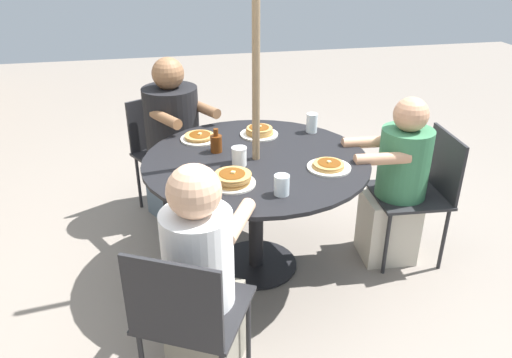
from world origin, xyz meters
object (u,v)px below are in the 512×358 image
at_px(pancake_plate_a, 232,179).
at_px(pancake_plate_c, 259,132).
at_px(patio_table, 256,177).
at_px(patio_chair_north, 164,146).
at_px(coffee_cup, 239,156).
at_px(diner_south, 396,188).
at_px(patio_chair_east, 188,313).
at_px(diner_east, 202,283).
at_px(pancake_plate_d, 200,137).
at_px(syrup_bottle, 216,143).
at_px(drinking_glass_a, 282,185).
at_px(patio_chair_south, 422,187).
at_px(diner_north, 176,148).
at_px(drinking_glass_b, 312,123).
at_px(pancake_plate_b, 329,166).

xyz_separation_m(pancake_plate_a, pancake_plate_c, (0.64, -0.28, -0.01)).
bearing_deg(patio_table, pancake_plate_c, -14.78).
bearing_deg(patio_chair_north, coffee_cup, 83.06).
height_order(diner_south, pancake_plate_c, diner_south).
height_order(patio_chair_east, diner_east, diner_east).
bearing_deg(pancake_plate_d, diner_east, 174.22).
bearing_deg(syrup_bottle, diner_south, -100.90).
xyz_separation_m(patio_table, drinking_glass_a, (-0.45, -0.04, 0.17)).
xyz_separation_m(diner_south, drinking_glass_a, (-0.38, 0.83, 0.30)).
relative_size(patio_chair_south, coffee_cup, 7.87).
bearing_deg(pancake_plate_a, diner_south, -77.78).
bearing_deg(diner_north, patio_chair_east, 58.87).
bearing_deg(pancake_plate_d, coffee_cup, -156.88).
bearing_deg(drinking_glass_b, pancake_plate_c, 88.17).
height_order(pancake_plate_d, drinking_glass_a, drinking_glass_a).
bearing_deg(patio_chair_north, patio_table, 90.00).
distance_m(patio_chair_east, diner_south, 1.60).
relative_size(diner_south, pancake_plate_d, 4.43).
distance_m(pancake_plate_a, pancake_plate_b, 0.55).
height_order(pancake_plate_d, coffee_cup, coffee_cup).
xyz_separation_m(diner_east, syrup_bottle, (0.92, -0.19, 0.28)).
bearing_deg(drinking_glass_b, syrup_bottle, 106.82).
relative_size(patio_chair_north, drinking_glass_a, 8.15).
distance_m(patio_chair_south, pancake_plate_c, 1.07).
distance_m(patio_table, patio_chair_north, 1.05).
distance_m(pancake_plate_d, drinking_glass_a, 0.86).
bearing_deg(pancake_plate_a, drinking_glass_a, -124.96).
relative_size(pancake_plate_a, pancake_plate_d, 1.00).
distance_m(patio_table, pancake_plate_c, 0.39).
xyz_separation_m(patio_chair_south, coffee_cup, (0.01, 1.15, 0.31)).
xyz_separation_m(patio_chair_north, patio_chair_east, (-1.83, -0.03, 0.00)).
relative_size(pancake_plate_c, coffee_cup, 2.28).
distance_m(diner_south, drinking_glass_a, 0.96).
distance_m(patio_chair_north, syrup_bottle, 0.88).
bearing_deg(pancake_plate_d, diner_north, 19.08).
height_order(diner_east, diner_south, diner_east).
height_order(patio_chair_east, pancake_plate_a, patio_chair_east).
xyz_separation_m(patio_table, pancake_plate_b, (-0.21, -0.37, 0.13)).
height_order(diner_east, pancake_plate_c, diner_east).
relative_size(patio_table, patio_chair_east, 1.56).
height_order(patio_chair_north, syrup_bottle, syrup_bottle).
relative_size(patio_table, patio_chair_north, 1.56).
bearing_deg(pancake_plate_b, diner_north, 39.35).
distance_m(patio_table, patio_chair_south, 1.05).
bearing_deg(pancake_plate_b, pancake_plate_d, 49.30).
distance_m(diner_east, pancake_plate_c, 1.26).
xyz_separation_m(patio_table, patio_chair_north, (0.91, 0.51, -0.14)).
xyz_separation_m(patio_chair_north, drinking_glass_b, (-0.57, -0.95, 0.32)).
bearing_deg(diner_north, diner_east, 61.56).
bearing_deg(pancake_plate_a, pancake_plate_b, -81.52).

